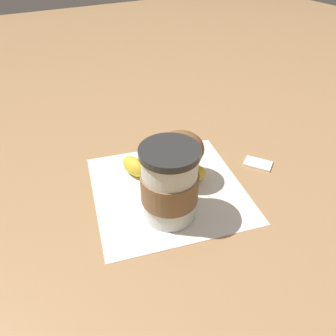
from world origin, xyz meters
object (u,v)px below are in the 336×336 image
(coffee_cup, at_px, (169,184))
(sugar_packet, at_px, (258,163))
(muffin, at_px, (180,155))
(banana, at_px, (161,171))

(coffee_cup, bearing_deg, sugar_packet, -81.19)
(muffin, distance_m, sugar_packet, 0.16)
(muffin, height_order, banana, muffin)
(banana, relative_size, sugar_packet, 2.55)
(coffee_cup, distance_m, banana, 0.10)
(coffee_cup, height_order, muffin, coffee_cup)
(muffin, height_order, sugar_packet, muffin)
(muffin, xyz_separation_m, banana, (0.01, 0.03, -0.03))
(banana, distance_m, sugar_packet, 0.19)
(coffee_cup, xyz_separation_m, muffin, (0.07, -0.06, -0.01))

